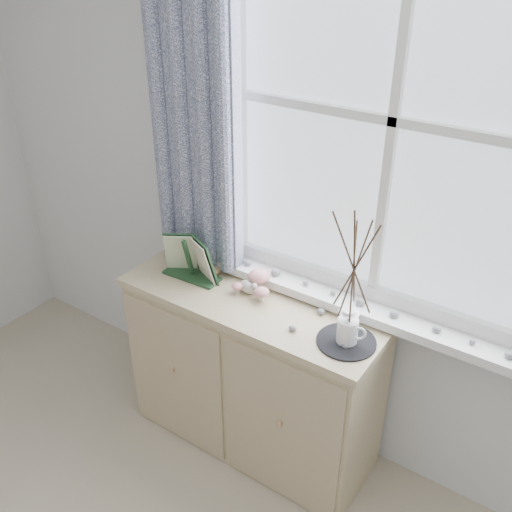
# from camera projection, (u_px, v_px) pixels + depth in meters

# --- Properties ---
(sideboard) EXTENTS (1.20, 0.45, 0.85)m
(sideboard) POSITION_uv_depth(u_px,v_px,m) (253.00, 373.00, 2.67)
(sideboard) COLOR #C5AF8A
(sideboard) RESTS_ON ground
(botanical_book) EXTENTS (0.32, 0.15, 0.22)m
(botanical_book) POSITION_uv_depth(u_px,v_px,m) (186.00, 259.00, 2.53)
(botanical_book) COLOR #1C3B21
(botanical_book) RESTS_ON sideboard
(toadstool_cluster) EXTENTS (0.18, 0.16, 0.09)m
(toadstool_cluster) POSITION_uv_depth(u_px,v_px,m) (257.00, 281.00, 2.48)
(toadstool_cluster) COLOR beige
(toadstool_cluster) RESTS_ON sideboard
(wooden_eggs) EXTENTS (0.09, 0.11, 0.06)m
(wooden_eggs) POSITION_uv_depth(u_px,v_px,m) (215.00, 266.00, 2.64)
(wooden_eggs) COLOR tan
(wooden_eggs) RESTS_ON sideboard
(songbird_figurine) EXTENTS (0.13, 0.07, 0.06)m
(songbird_figurine) POSITION_uv_depth(u_px,v_px,m) (248.00, 286.00, 2.48)
(songbird_figurine) COLOR beige
(songbird_figurine) RESTS_ON sideboard
(crocheted_doily) EXTENTS (0.23, 0.23, 0.01)m
(crocheted_doily) POSITION_uv_depth(u_px,v_px,m) (346.00, 342.00, 2.20)
(crocheted_doily) COLOR black
(crocheted_doily) RESTS_ON sideboard
(twig_pitcher) EXTENTS (0.29, 0.29, 0.62)m
(twig_pitcher) POSITION_uv_depth(u_px,v_px,m) (354.00, 264.00, 2.02)
(twig_pitcher) COLOR white
(twig_pitcher) RESTS_ON crocheted_doily
(sideboard_pebbles) EXTENTS (0.33, 0.23, 0.02)m
(sideboard_pebbles) POSITION_uv_depth(u_px,v_px,m) (320.00, 321.00, 2.30)
(sideboard_pebbles) COLOR gray
(sideboard_pebbles) RESTS_ON sideboard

